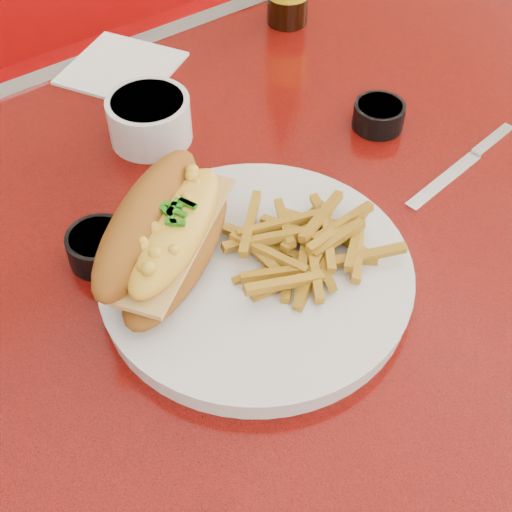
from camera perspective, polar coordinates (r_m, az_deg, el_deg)
diner_table at (r=0.87m, az=1.83°, el=-5.18°), size 1.23×0.83×0.77m
booth_bench_far at (r=1.62m, az=-16.13°, el=7.03°), size 1.20×0.51×0.90m
dinner_plate at (r=0.69m, az=0.00°, el=-1.56°), size 0.36×0.36×0.02m
mac_hoagie at (r=0.66m, az=-7.22°, el=1.80°), size 0.22×0.19×0.09m
fries_pile at (r=0.68m, az=4.04°, el=1.09°), size 0.14×0.13×0.03m
fork at (r=0.71m, az=-2.58°, el=1.92°), size 0.08×0.12×0.00m
gravy_ramekin at (r=0.85m, az=-8.53°, el=10.87°), size 0.11×0.11×0.05m
sauce_cup_left at (r=0.72m, az=-12.42°, el=0.78°), size 0.07×0.07×0.03m
sauce_cup_right at (r=0.87m, az=9.80°, el=11.09°), size 0.08×0.08×0.03m
knife at (r=0.86m, az=16.83°, el=7.48°), size 0.19×0.04×0.01m
paper_napkin at (r=0.98m, az=-10.70°, el=14.55°), size 0.18×0.18×0.00m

